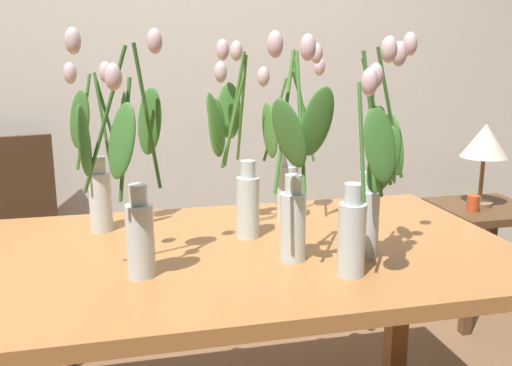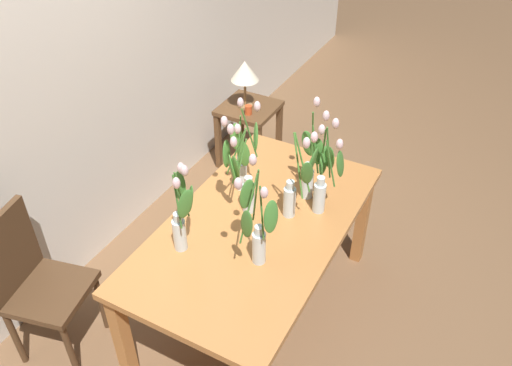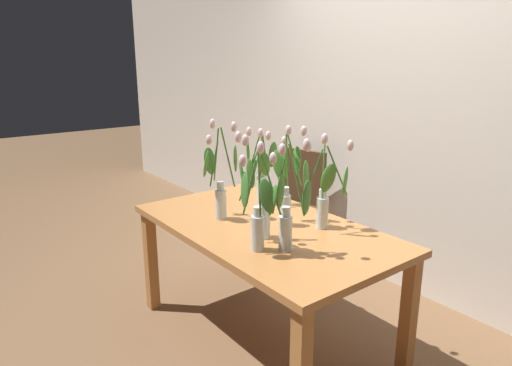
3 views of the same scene
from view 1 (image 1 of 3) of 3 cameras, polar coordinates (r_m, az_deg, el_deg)
The scene contains 13 objects.
room_wall_rear at distance 2.74m, azimuth -7.98°, elevation 14.61°, with size 9.00×0.10×2.70m, color silver.
dining_table at distance 1.60m, azimuth -2.71°, elevation -9.79°, with size 1.60×0.90×0.74m.
tulip_vase_0 at distance 1.78m, azimuth 3.73°, elevation 2.45°, with size 0.25×0.22×0.56m.
tulip_vase_1 at distance 1.35m, azimuth -12.60°, elevation -0.47°, with size 0.22×0.24×0.59m.
tulip_vase_2 at distance 1.63m, azimuth -1.93°, elevation 2.02°, with size 0.17×0.19×0.57m.
tulip_vase_3 at distance 1.49m, azimuth 11.90°, elevation -0.99°, with size 0.19×0.21×0.58m.
tulip_vase_4 at distance 1.73m, azimuth -15.35°, elevation 1.76°, with size 0.19×0.20×0.51m.
tulip_vase_5 at distance 1.36m, azimuth 11.03°, elevation -0.84°, with size 0.18×0.22×0.57m.
tulip_vase_6 at distance 1.40m, azimuth 3.99°, elevation -0.75°, with size 0.18×0.17×0.58m.
dining_chair at distance 2.57m, azimuth -23.63°, elevation -4.96°, with size 0.48×0.48×0.93m.
side_table at distance 2.96m, azimuth 22.15°, elevation -4.40°, with size 0.44×0.44×0.55m.
table_lamp at distance 2.87m, azimuth 22.27°, elevation 3.79°, with size 0.22×0.22×0.40m.
pillar_candle at distance 2.81m, azimuth 21.23°, elevation -1.93°, with size 0.06×0.06×0.07m, color #CC4C23.
Camera 1 is at (-0.27, -1.45, 1.27)m, focal length 39.28 mm.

